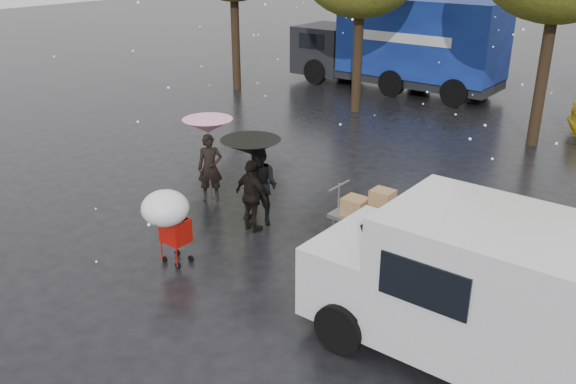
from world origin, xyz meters
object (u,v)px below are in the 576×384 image
Objects in this scene: white_van at (498,294)px; blue_truck at (401,44)px; shopping_cart at (167,212)px; vendor_cart at (375,212)px; person_black at (252,196)px; person_pink at (210,168)px.

white_van is 16.91m from blue_truck.
blue_truck is at bearing 103.21° from shopping_cart.
vendor_cart is 13.55m from blue_truck.
white_van is (5.60, 0.78, 0.10)m from shopping_cart.
person_black is 0.31× the size of white_van.
white_van is 0.59× the size of blue_truck.
vendor_cart is 1.04× the size of shopping_cart.
white_van reaches higher than shopping_cart.
white_van reaches higher than vendor_cart.
person_black is at bearing -158.49° from vendor_cart.
person_black is at bearing 83.86° from shopping_cart.
person_pink is 1.90m from person_black.
blue_truck is (-1.95, 12.37, 0.99)m from person_pink.
person_pink is 1.04× the size of shopping_cart.
person_pink is 4.09m from vendor_cart.
person_pink is 0.18× the size of blue_truck.
person_black is at bearing 167.13° from white_van.
person_pink is at bearing -81.05° from blue_truck.
person_pink reaches higher than vendor_cart.
vendor_cart is 0.18× the size of blue_truck.
white_van is at bearing -59.39° from person_pink.
blue_truck is at bearing 122.66° from white_van.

